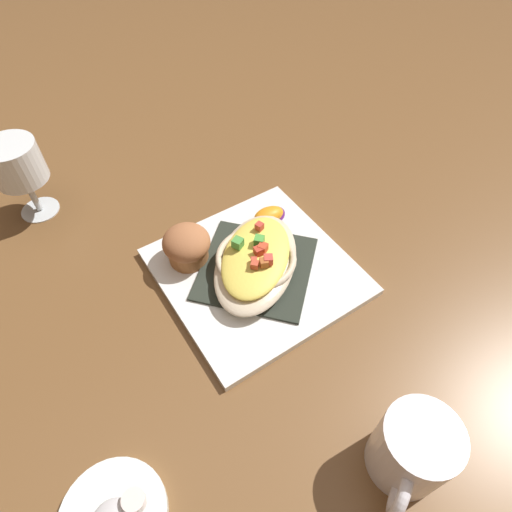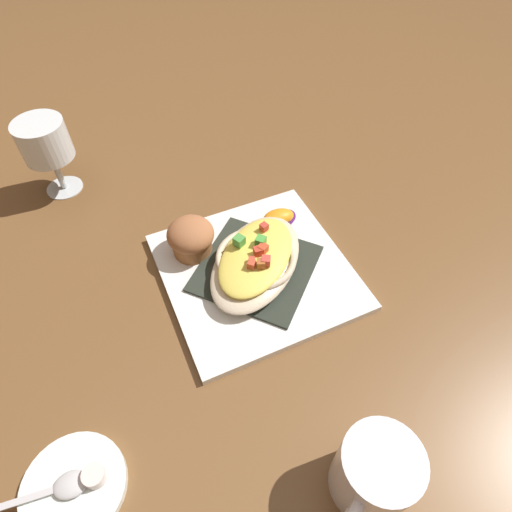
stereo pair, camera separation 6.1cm
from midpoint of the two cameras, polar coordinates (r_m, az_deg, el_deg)
ground_plane at (r=0.64m, az=2.71°, el=-2.52°), size 2.60×2.60×0.00m
square_plate at (r=0.64m, az=2.73°, el=-2.21°), size 0.29×0.29×0.01m
folded_napkin at (r=0.63m, az=2.76°, el=-1.77°), size 0.22×0.22×0.00m
gratin_dish at (r=0.61m, az=2.83°, el=-0.61°), size 0.22×0.20×0.05m
muffin at (r=0.64m, az=-5.88°, el=2.29°), size 0.07×0.07×0.06m
orange_garnish at (r=0.69m, az=5.65°, el=4.96°), size 0.06×0.04×0.02m
coffee_mug at (r=0.50m, az=18.82°, el=-25.96°), size 0.11×0.08×0.09m
stemmed_glass at (r=0.77m, az=-23.99°, el=13.22°), size 0.08×0.08×0.13m
creamer_saucer at (r=0.54m, az=-19.60°, el=-26.96°), size 0.11×0.11×0.01m
spoon at (r=0.53m, az=-20.45°, el=-26.77°), size 0.10×0.04×0.01m
creamer_cup_0 at (r=0.52m, az=-17.10°, el=-26.20°), size 0.02×0.02×0.02m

